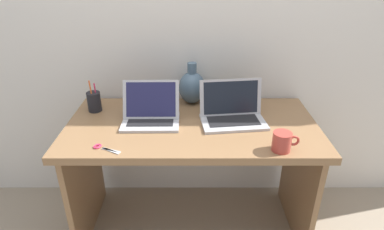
{
  "coord_description": "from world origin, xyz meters",
  "views": [
    {
      "loc": [
        0.0,
        -1.55,
        1.56
      ],
      "look_at": [
        0.0,
        0.0,
        0.78
      ],
      "focal_mm": 30.22,
      "sensor_mm": 36.0,
      "label": 1
    }
  ],
  "objects_px": {
    "laptop_right": "(232,110)",
    "coffee_mug": "(282,142)",
    "laptop_left": "(151,111)",
    "pen_cup": "(94,101)",
    "scissors": "(102,148)",
    "green_vase": "(192,87)"
  },
  "relations": [
    {
      "from": "laptop_right",
      "to": "green_vase",
      "type": "height_order",
      "value": "green_vase"
    },
    {
      "from": "laptop_right",
      "to": "pen_cup",
      "type": "bearing_deg",
      "value": 171.56
    },
    {
      "from": "laptop_right",
      "to": "scissors",
      "type": "relative_size",
      "value": 2.61
    },
    {
      "from": "laptop_left",
      "to": "coffee_mug",
      "type": "bearing_deg",
      "value": -24.99
    },
    {
      "from": "green_vase",
      "to": "pen_cup",
      "type": "height_order",
      "value": "green_vase"
    },
    {
      "from": "laptop_left",
      "to": "coffee_mug",
      "type": "distance_m",
      "value": 0.71
    },
    {
      "from": "laptop_left",
      "to": "coffee_mug",
      "type": "xyz_separation_m",
      "value": [
        0.64,
        -0.3,
        -0.01
      ]
    },
    {
      "from": "laptop_left",
      "to": "laptop_right",
      "type": "xyz_separation_m",
      "value": [
        0.44,
        0.01,
        0.0
      ]
    },
    {
      "from": "laptop_left",
      "to": "green_vase",
      "type": "distance_m",
      "value": 0.34
    },
    {
      "from": "pen_cup",
      "to": "scissors",
      "type": "relative_size",
      "value": 1.37
    },
    {
      "from": "laptop_left",
      "to": "green_vase",
      "type": "xyz_separation_m",
      "value": [
        0.22,
        0.25,
        0.05
      ]
    },
    {
      "from": "laptop_right",
      "to": "coffee_mug",
      "type": "bearing_deg",
      "value": -57.18
    },
    {
      "from": "pen_cup",
      "to": "scissors",
      "type": "distance_m",
      "value": 0.44
    },
    {
      "from": "coffee_mug",
      "to": "scissors",
      "type": "bearing_deg",
      "value": 179.0
    },
    {
      "from": "laptop_left",
      "to": "pen_cup",
      "type": "relative_size",
      "value": 1.6
    },
    {
      "from": "pen_cup",
      "to": "green_vase",
      "type": "bearing_deg",
      "value": 11.99
    },
    {
      "from": "laptop_right",
      "to": "scissors",
      "type": "xyz_separation_m",
      "value": [
        -0.65,
        -0.29,
        -0.05
      ]
    },
    {
      "from": "coffee_mug",
      "to": "laptop_right",
      "type": "bearing_deg",
      "value": 122.82
    },
    {
      "from": "laptop_right",
      "to": "scissors",
      "type": "distance_m",
      "value": 0.71
    },
    {
      "from": "scissors",
      "to": "coffee_mug",
      "type": "bearing_deg",
      "value": -1.0
    },
    {
      "from": "green_vase",
      "to": "coffee_mug",
      "type": "relative_size",
      "value": 2.0
    },
    {
      "from": "coffee_mug",
      "to": "pen_cup",
      "type": "bearing_deg",
      "value": 156.64
    }
  ]
}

